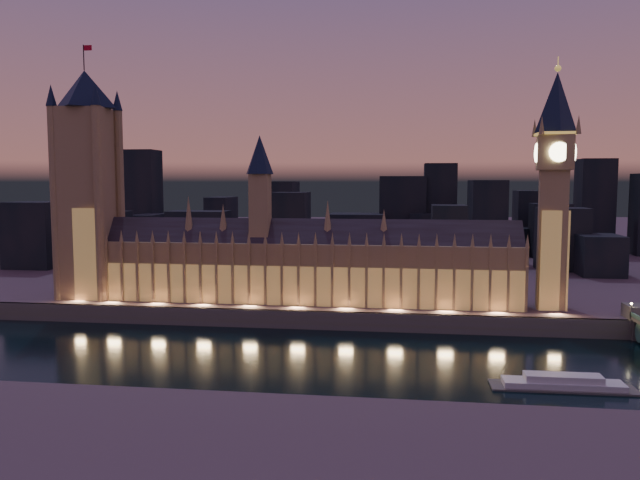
# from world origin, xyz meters

# --- Properties ---
(ground_plane) EXTENTS (2000.00, 2000.00, 0.00)m
(ground_plane) POSITION_xyz_m (0.00, 0.00, 0.00)
(ground_plane) COLOR black
(ground_plane) RESTS_ON ground
(north_bank) EXTENTS (2000.00, 960.00, 8.00)m
(north_bank) POSITION_xyz_m (0.00, 520.00, 4.00)
(north_bank) COLOR #4D353F
(north_bank) RESTS_ON ground
(embankment_wall) EXTENTS (2000.00, 2.50, 8.00)m
(embankment_wall) POSITION_xyz_m (0.00, 41.00, 4.00)
(embankment_wall) COLOR #545742
(embankment_wall) RESTS_ON ground
(palace_of_westminster) EXTENTS (202.00, 21.78, 78.00)m
(palace_of_westminster) POSITION_xyz_m (-5.27, 61.74, 26.37)
(palace_of_westminster) COLOR #968152
(palace_of_westminster) RESTS_ON north_bank
(victoria_tower) EXTENTS (31.68, 31.68, 121.55)m
(victoria_tower) POSITION_xyz_m (-110.00, 61.92, 68.32)
(victoria_tower) COLOR #968152
(victoria_tower) RESTS_ON north_bank
(elizabeth_tower) EXTENTS (18.00, 18.00, 110.29)m
(elizabeth_tower) POSITION_xyz_m (108.00, 61.92, 69.52)
(elizabeth_tower) COLOR #968152
(elizabeth_tower) RESTS_ON north_bank
(river_boat) EXTENTS (44.33, 10.87, 4.50)m
(river_boat) POSITION_xyz_m (92.67, -26.59, 1.56)
(river_boat) COLOR #545742
(river_boat) RESTS_ON ground
(city_backdrop) EXTENTS (479.63, 215.63, 84.23)m
(city_backdrop) POSITION_xyz_m (32.63, 248.15, 32.26)
(city_backdrop) COLOR black
(city_backdrop) RESTS_ON north_bank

